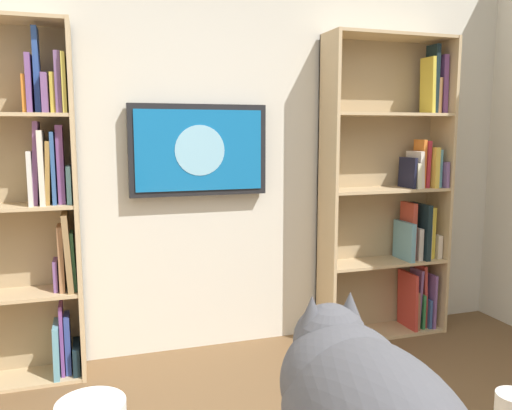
% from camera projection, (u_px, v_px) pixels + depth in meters
% --- Properties ---
extents(wall_back, '(4.52, 0.06, 2.70)m').
position_uv_depth(wall_back, '(207.00, 143.00, 3.34)').
color(wall_back, silver).
rests_on(wall_back, ground).
extents(bookshelf_left, '(0.90, 0.28, 2.06)m').
position_uv_depth(bookshelf_left, '(397.00, 198.00, 3.64)').
color(bookshelf_left, tan).
rests_on(bookshelf_left, ground).
extents(bookshelf_right, '(0.83, 0.28, 2.03)m').
position_uv_depth(bookshelf_right, '(18.00, 204.00, 2.89)').
color(bookshelf_right, tan).
rests_on(bookshelf_right, ground).
extents(wall_mounted_tv, '(0.86, 0.07, 0.57)m').
position_uv_depth(wall_mounted_tv, '(199.00, 150.00, 3.24)').
color(wall_mounted_tv, black).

